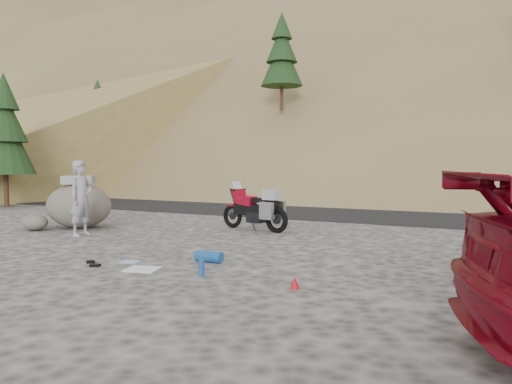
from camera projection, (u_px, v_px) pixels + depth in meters
ground at (159, 247)px, 9.72m from camera, size 140.00×140.00×0.00m
road at (323, 210)px, 17.63m from camera, size 120.00×7.00×0.05m
hillside at (449, 59)px, 45.06m from camera, size 120.00×73.00×46.72m
conifer_verge at (5, 130)px, 18.71m from camera, size 2.20×2.20×5.04m
motorcycle at (257, 209)px, 12.08m from camera, size 2.00×0.81×1.20m
man at (82, 236)px, 11.20m from camera, size 0.43×0.63×1.70m
boulder at (79, 205)px, 12.57m from camera, size 2.15×2.02×1.29m
small_rock at (35, 222)px, 12.10m from camera, size 0.67×0.61×0.39m
gear_white_cloth at (142, 269)px, 7.60m from camera, size 0.60×0.56×0.02m
gear_blue_mat at (209, 257)px, 8.18m from camera, size 0.47×0.21×0.19m
gear_bottle at (201, 268)px, 7.17m from camera, size 0.11×0.11×0.24m
gear_funnel at (295, 282)px, 6.44m from camera, size 0.14×0.14×0.16m
gear_glove_a at (95, 265)px, 7.83m from camera, size 0.17×0.14×0.04m
gear_glove_b at (90, 262)px, 8.11m from camera, size 0.15×0.16×0.04m
gear_blue_cloth at (130, 262)px, 8.19m from camera, size 0.34×0.28×0.01m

